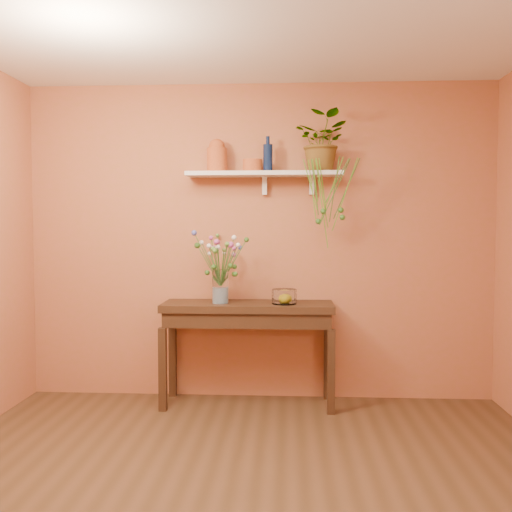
{
  "coord_description": "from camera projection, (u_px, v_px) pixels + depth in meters",
  "views": [
    {
      "loc": [
        0.25,
        -2.79,
        1.48
      ],
      "look_at": [
        0.0,
        1.55,
        1.25
      ],
      "focal_mm": 39.0,
      "sensor_mm": 36.0,
      "label": 1
    }
  ],
  "objects": [
    {
      "name": "carton",
      "position": [
        217.0,
        296.0,
        4.58
      ],
      "size": [
        0.07,
        0.05,
        0.12
      ],
      "primitive_type": "cube",
      "rotation": [
        0.0,
        0.0,
        0.18
      ],
      "color": "#2C5E7D",
      "rests_on": "sideboard"
    },
    {
      "name": "glass_vase",
      "position": [
        220.0,
        289.0,
        4.55
      ],
      "size": [
        0.13,
        0.13,
        0.28
      ],
      "color": "white",
      "rests_on": "sideboard"
    },
    {
      "name": "bouquet",
      "position": [
        221.0,
        252.0,
        4.53
      ],
      "size": [
        0.47,
        0.51,
        0.46
      ],
      "color": "#386B28",
      "rests_on": "glass_vase"
    },
    {
      "name": "glass_bowl",
      "position": [
        284.0,
        297.0,
        4.51
      ],
      "size": [
        0.2,
        0.2,
        0.12
      ],
      "color": "white",
      "rests_on": "sideboard"
    },
    {
      "name": "blue_bottle",
      "position": [
        268.0,
        157.0,
        4.6
      ],
      "size": [
        0.1,
        0.1,
        0.29
      ],
      "color": "#0B1A3B",
      "rests_on": "wall_shelf"
    },
    {
      "name": "wall_shelf",
      "position": [
        265.0,
        175.0,
        4.64
      ],
      "size": [
        1.3,
        0.24,
        0.19
      ],
      "color": "white",
      "rests_on": "room"
    },
    {
      "name": "terracotta_jug",
      "position": [
        217.0,
        156.0,
        4.65
      ],
      "size": [
        0.22,
        0.22,
        0.28
      ],
      "color": "#BB5627",
      "rests_on": "wall_shelf"
    },
    {
      "name": "plant_fronds",
      "position": [
        329.0,
        203.0,
        4.46
      ],
      "size": [
        0.45,
        0.3,
        0.72
      ],
      "color": "#336320",
      "rests_on": "wall_shelf"
    },
    {
      "name": "terracotta_pot",
      "position": [
        253.0,
        166.0,
        4.61
      ],
      "size": [
        0.17,
        0.17,
        0.1
      ],
      "primitive_type": "cylinder",
      "rotation": [
        0.0,
        0.0,
        -0.07
      ],
      "color": "#BB5627",
      "rests_on": "wall_shelf"
    },
    {
      "name": "room",
      "position": [
        239.0,
        252.0,
        2.8
      ],
      "size": [
        4.04,
        4.04,
        2.7
      ],
      "color": "#4F331F",
      "rests_on": "ground"
    },
    {
      "name": "lemon",
      "position": [
        285.0,
        298.0,
        4.51
      ],
      "size": [
        0.08,
        0.08,
        0.08
      ],
      "primitive_type": "sphere",
      "color": "yellow",
      "rests_on": "glass_bowl"
    },
    {
      "name": "sideboard",
      "position": [
        248.0,
        318.0,
        4.59
      ],
      "size": [
        1.4,
        0.45,
        0.85
      ],
      "color": "#382116",
      "rests_on": "ground"
    },
    {
      "name": "spider_plant",
      "position": [
        323.0,
        142.0,
        4.57
      ],
      "size": [
        0.54,
        0.51,
        0.48
      ],
      "primitive_type": "imported",
      "rotation": [
        0.0,
        0.0,
        -0.41
      ],
      "color": "#336320",
      "rests_on": "wall_shelf"
    }
  ]
}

